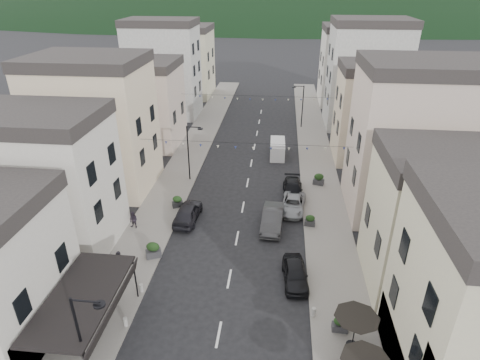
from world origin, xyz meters
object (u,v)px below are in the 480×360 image
object	(u,v)px
delivery_van	(277,148)
pedestrian_b	(134,220)
parked_car_c	(293,204)
parked_car_e	(188,213)
parked_car_b	(272,219)
parked_car_a	(295,274)
parked_car_d	(293,189)
pedestrian_a	(119,263)

from	to	relation	value
delivery_van	pedestrian_b	size ratio (longest dim) A/B	2.82
parked_car_c	parked_car_e	distance (m)	9.56
pedestrian_b	parked_car_b	bearing A→B (deg)	22.09
parked_car_a	parked_car_b	xyz separation A→B (m)	(-1.80, 6.82, 0.11)
parked_car_b	parked_car_d	distance (m)	5.98
parked_car_a	pedestrian_a	xyz separation A→B (m)	(-12.37, -0.58, 0.36)
parked_car_c	pedestrian_b	bearing A→B (deg)	-155.30
parked_car_a	pedestrian_b	bearing A→B (deg)	153.39
parked_car_b	parked_car_e	world-z (taller)	parked_car_b
parked_car_a	parked_car_c	bearing A→B (deg)	84.77
pedestrian_a	parked_car_d	bearing A→B (deg)	58.74
parked_car_c	pedestrian_a	bearing A→B (deg)	-133.96
parked_car_c	pedestrian_a	xyz separation A→B (m)	(-12.37, -10.31, 0.43)
parked_car_e	parked_car_b	bearing A→B (deg)	-179.62
delivery_van	parked_car_d	bearing A→B (deg)	-81.37
parked_car_b	parked_car_e	xyz separation A→B (m)	(-7.38, 0.25, -0.02)
parked_car_d	pedestrian_b	distance (m)	15.25
parked_car_a	parked_car_d	bearing A→B (deg)	84.77
parked_car_b	parked_car_e	size ratio (longest dim) A/B	1.06
parked_car_c	parked_car_b	bearing A→B (deg)	-115.52
parked_car_e	parked_car_c	bearing A→B (deg)	-161.53
parked_car_b	parked_car_c	bearing A→B (deg)	61.33
parked_car_e	delivery_van	size ratio (longest dim) A/B	1.06
parked_car_d	pedestrian_a	xyz separation A→B (m)	(-12.37, -13.10, 0.38)
pedestrian_a	pedestrian_b	xyz separation A→B (m)	(-1.04, 5.83, -0.17)
parked_car_e	delivery_van	bearing A→B (deg)	-114.07
parked_car_e	delivery_van	world-z (taller)	delivery_van
parked_car_c	delivery_van	xyz separation A→B (m)	(-1.68, 12.46, 0.38)
delivery_van	pedestrian_b	bearing A→B (deg)	-125.91
parked_car_d	pedestrian_b	bearing A→B (deg)	-152.38
parked_car_a	parked_car_d	xyz separation A→B (m)	(0.00, 12.52, -0.02)
parked_car_b	pedestrian_b	size ratio (longest dim) A/B	3.16
parked_car_b	delivery_van	xyz separation A→B (m)	(0.12, 15.37, 0.21)
parked_car_c	parked_car_d	size ratio (longest dim) A/B	0.98
parked_car_e	pedestrian_b	world-z (taller)	pedestrian_b
parked_car_e	delivery_van	xyz separation A→B (m)	(7.50, 15.13, 0.22)
parked_car_b	parked_car_d	world-z (taller)	parked_car_b
parked_car_e	pedestrian_a	bearing A→B (deg)	69.65
parked_car_b	parked_car_c	xyz separation A→B (m)	(1.80, 2.91, -0.17)
parked_car_a	delivery_van	world-z (taller)	delivery_van
parked_car_b	delivery_van	bearing A→B (deg)	92.63
parked_car_a	pedestrian_a	distance (m)	12.39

